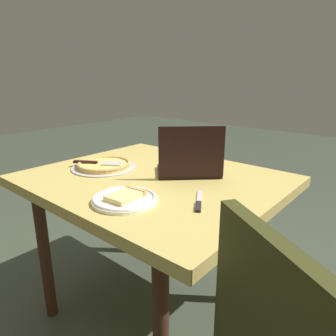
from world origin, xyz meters
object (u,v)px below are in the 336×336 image
at_px(dining_table, 154,192).
at_px(table_knife, 199,203).
at_px(pizza_plate, 125,198).
at_px(laptop, 189,164).
at_px(pizza_tray, 104,165).

distance_m(dining_table, table_knife, 0.39).
bearing_deg(pizza_plate, laptop, -89.13).
bearing_deg(dining_table, pizza_tray, 12.55).
bearing_deg(pizza_plate, dining_table, -66.89).
xyz_separation_m(dining_table, table_knife, (-0.35, 0.13, 0.09)).
relative_size(pizza_plate, table_knife, 1.37).
height_order(pizza_plate, pizza_tray, pizza_plate).
xyz_separation_m(laptop, pizza_tray, (0.42, 0.19, -0.04)).
relative_size(pizza_tray, table_knife, 1.82).
distance_m(dining_table, pizza_tray, 0.32).
bearing_deg(pizza_tray, pizza_plate, 151.35).
height_order(dining_table, pizza_tray, pizza_tray).
bearing_deg(table_knife, dining_table, -20.03).
relative_size(dining_table, pizza_plate, 4.60).
height_order(laptop, pizza_plate, laptop).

